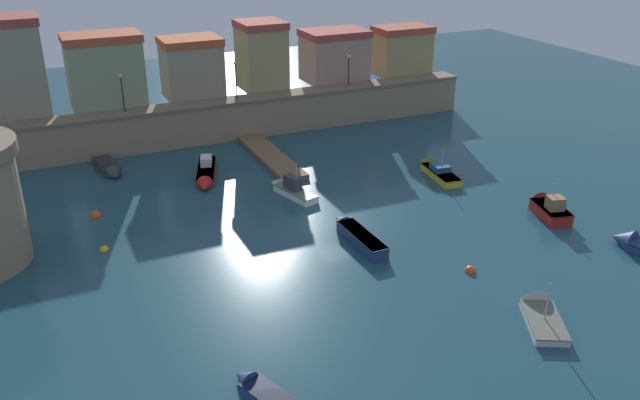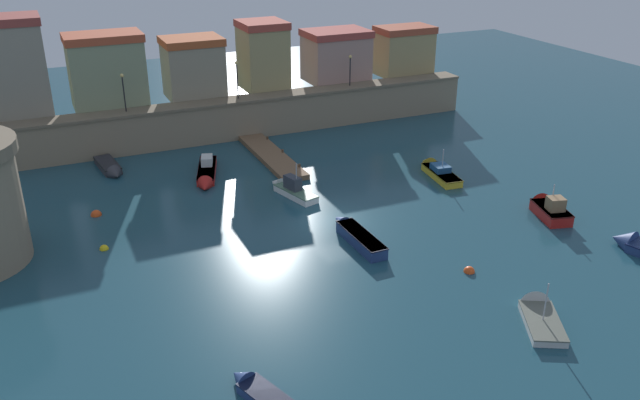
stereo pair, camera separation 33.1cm
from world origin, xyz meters
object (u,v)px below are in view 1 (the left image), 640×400
at_px(moored_boat_2, 436,170).
at_px(quay_lamp_0, 122,87).
at_px(moored_boat_0, 109,169).
at_px(moored_boat_8, 264,394).
at_px(quay_lamp_1, 236,74).
at_px(moored_boat_6, 547,207).
at_px(mooring_buoy_2, 104,250).
at_px(moored_boat_3, 356,234).
at_px(mooring_buoy_1, 96,216).
at_px(moored_boat_1, 539,311).
at_px(quay_lamp_2, 349,65).
at_px(moored_boat_7, 289,189).
at_px(moored_boat_4, 206,174).
at_px(mooring_buoy_0, 470,271).

bearing_deg(moored_boat_2, quay_lamp_0, 61.29).
height_order(moored_boat_0, moored_boat_8, moored_boat_0).
relative_size(quay_lamp_1, moored_boat_6, 0.77).
relative_size(quay_lamp_0, moored_boat_0, 0.66).
bearing_deg(moored_boat_6, moored_boat_2, 31.90).
distance_m(quay_lamp_0, mooring_buoy_2, 20.21).
height_order(moored_boat_0, moored_boat_3, moored_boat_3).
relative_size(moored_boat_2, mooring_buoy_1, 7.71).
relative_size(moored_boat_1, moored_boat_2, 0.84).
bearing_deg(quay_lamp_1, moored_boat_2, -53.62).
bearing_deg(moored_boat_1, moored_boat_8, 118.25).
xyz_separation_m(quay_lamp_2, moored_boat_2, (0.08, -16.38, -5.55)).
height_order(moored_boat_3, mooring_buoy_1, moored_boat_3).
bearing_deg(quay_lamp_1, moored_boat_7, -92.98).
bearing_deg(moored_boat_0, quay_lamp_1, 102.22).
bearing_deg(moored_boat_4, moored_boat_3, 40.59).
bearing_deg(mooring_buoy_2, moored_boat_7, 13.41).
xyz_separation_m(quay_lamp_1, moored_boat_3, (0.36, -24.31, -5.76)).
height_order(quay_lamp_1, moored_boat_2, quay_lamp_1).
bearing_deg(quay_lamp_2, quay_lamp_1, 180.00).
bearing_deg(quay_lamp_1, moored_boat_8, -106.46).
bearing_deg(moored_boat_3, moored_boat_6, -99.36).
relative_size(quay_lamp_1, moored_boat_1, 0.70).
height_order(mooring_buoy_0, mooring_buoy_2, mooring_buoy_0).
relative_size(moored_boat_1, mooring_buoy_2, 8.48).
distance_m(moored_boat_2, mooring_buoy_1, 27.57).
bearing_deg(quay_lamp_1, moored_boat_1, -81.42).
xyz_separation_m(quay_lamp_2, moored_boat_1, (-6.47, -36.57, -5.69)).
bearing_deg(moored_boat_1, moored_boat_7, 44.26).
height_order(moored_boat_4, mooring_buoy_0, moored_boat_4).
bearing_deg(quay_lamp_2, moored_boat_8, -121.89).
relative_size(quay_lamp_1, quay_lamp_2, 1.14).
xyz_separation_m(moored_boat_1, mooring_buoy_0, (-0.60, 5.55, -0.25)).
height_order(moored_boat_3, moored_boat_8, moored_boat_3).
bearing_deg(quay_lamp_0, moored_boat_1, -66.28).
bearing_deg(mooring_buoy_2, mooring_buoy_1, 87.96).
xyz_separation_m(quay_lamp_1, moored_boat_0, (-13.02, -4.50, -5.87)).
bearing_deg(mooring_buoy_2, mooring_buoy_0, -31.30).
height_order(moored_boat_1, mooring_buoy_0, moored_boat_1).
bearing_deg(mooring_buoy_1, mooring_buoy_0, -41.82).
distance_m(moored_boat_0, moored_boat_6, 35.69).
xyz_separation_m(moored_boat_1, moored_boat_7, (-6.30, 21.46, 0.20)).
distance_m(quay_lamp_2, mooring_buoy_1, 30.76).
bearing_deg(moored_boat_8, quay_lamp_0, -20.19).
bearing_deg(mooring_buoy_1, mooring_buoy_2, -92.04).
distance_m(moored_boat_2, moored_boat_6, 10.55).
xyz_separation_m(moored_boat_1, moored_boat_2, (6.55, 20.19, 0.14)).
bearing_deg(moored_boat_1, quay_lamp_0, 51.61).
height_order(quay_lamp_0, moored_boat_1, quay_lamp_0).
xyz_separation_m(quay_lamp_2, moored_boat_4, (-17.89, -9.20, -5.54)).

